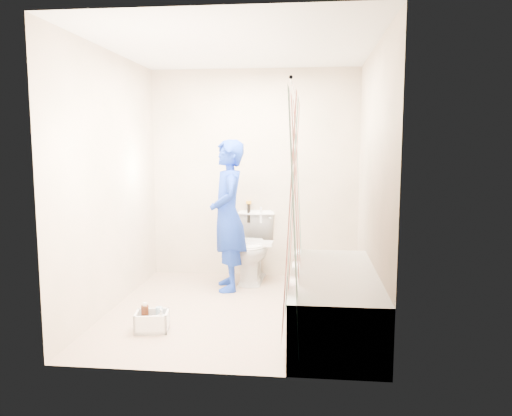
# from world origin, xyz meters

# --- Properties ---
(floor) EXTENTS (2.60, 2.60, 0.00)m
(floor) POSITION_xyz_m (0.00, 0.00, 0.00)
(floor) COLOR gray
(floor) RESTS_ON ground
(ceiling) EXTENTS (2.40, 2.60, 0.02)m
(ceiling) POSITION_xyz_m (0.00, 0.00, 2.40)
(ceiling) COLOR white
(ceiling) RESTS_ON wall_back
(wall_back) EXTENTS (2.40, 0.02, 2.40)m
(wall_back) POSITION_xyz_m (0.00, 1.30, 1.20)
(wall_back) COLOR beige
(wall_back) RESTS_ON ground
(wall_front) EXTENTS (2.40, 0.02, 2.40)m
(wall_front) POSITION_xyz_m (0.00, -1.30, 1.20)
(wall_front) COLOR beige
(wall_front) RESTS_ON ground
(wall_left) EXTENTS (0.02, 2.60, 2.40)m
(wall_left) POSITION_xyz_m (-1.20, 0.00, 1.20)
(wall_left) COLOR beige
(wall_left) RESTS_ON ground
(wall_right) EXTENTS (0.02, 2.60, 2.40)m
(wall_right) POSITION_xyz_m (1.20, 0.00, 1.20)
(wall_right) COLOR beige
(wall_right) RESTS_ON ground
(bathtub) EXTENTS (0.70, 1.75, 0.50)m
(bathtub) POSITION_xyz_m (0.85, -0.43, 0.27)
(bathtub) COLOR silver
(bathtub) RESTS_ON ground
(curtain_rod) EXTENTS (0.02, 1.90, 0.02)m
(curtain_rod) POSITION_xyz_m (0.52, -0.43, 1.95)
(curtain_rod) COLOR silver
(curtain_rod) RESTS_ON wall_back
(shower_curtain) EXTENTS (0.06, 1.75, 1.80)m
(shower_curtain) POSITION_xyz_m (0.52, -0.43, 1.02)
(shower_curtain) COLOR white
(shower_curtain) RESTS_ON curtain_rod
(toilet) EXTENTS (0.47, 0.78, 0.78)m
(toilet) POSITION_xyz_m (0.01, 1.05, 0.39)
(toilet) COLOR silver
(toilet) RESTS_ON ground
(tank_lid) EXTENTS (0.49, 0.23, 0.04)m
(tank_lid) POSITION_xyz_m (0.01, 0.93, 0.46)
(tank_lid) COLOR white
(tank_lid) RESTS_ON toilet
(tank_internals) EXTENTS (0.19, 0.06, 0.25)m
(tank_internals) POSITION_xyz_m (-0.02, 1.26, 0.77)
(tank_internals) COLOR black
(tank_internals) RESTS_ON toilet
(plumber) EXTENTS (0.52, 0.66, 1.59)m
(plumber) POSITION_xyz_m (-0.21, 0.69, 0.80)
(plumber) COLOR navy
(plumber) RESTS_ON ground
(cleaning_caddy) EXTENTS (0.30, 0.26, 0.21)m
(cleaning_caddy) POSITION_xyz_m (-0.64, -0.58, 0.08)
(cleaning_caddy) COLOR white
(cleaning_caddy) RESTS_ON ground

